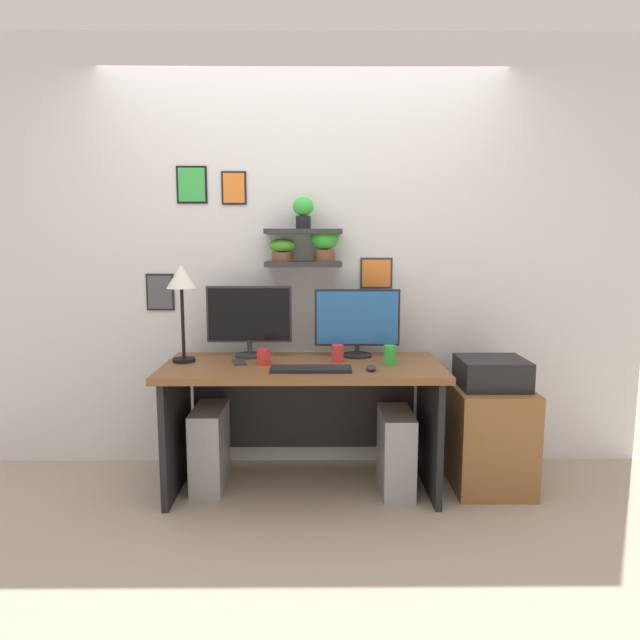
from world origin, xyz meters
TOP-DOWN VIEW (x-y plane):
  - ground_plane at (0.00, 0.00)m, footprint 8.00×8.00m
  - back_wall_assembly at (-0.00, 0.44)m, footprint 4.40×0.24m
  - desk at (0.00, 0.05)m, footprint 1.60×0.68m
  - monitor_left at (-0.33, 0.22)m, footprint 0.52×0.18m
  - monitor_right at (0.33, 0.22)m, footprint 0.52×0.18m
  - keyboard at (0.05, -0.17)m, footprint 0.44×0.14m
  - computer_mouse at (0.38, -0.17)m, footprint 0.06×0.09m
  - desk_lamp at (-0.70, 0.07)m, footprint 0.17×0.17m
  - cell_phone at (-0.37, 0.03)m, footprint 0.10×0.15m
  - coffee_mug at (-0.22, -0.01)m, footprint 0.08×0.08m
  - pen_cup at (0.20, 0.05)m, footprint 0.07×0.07m
  - water_cup at (0.50, -0.01)m, footprint 0.07×0.07m
  - drawer_cabinet at (1.10, 0.03)m, footprint 0.44×0.50m
  - printer at (1.10, 0.03)m, footprint 0.38×0.34m
  - computer_tower_left at (-0.55, 0.04)m, footprint 0.18×0.40m
  - computer_tower_right at (0.54, -0.02)m, footprint 0.18×0.40m

SIDE VIEW (x-z plane):
  - ground_plane at x=0.00m, z-range 0.00..0.00m
  - computer_tower_right at x=0.54m, z-range 0.00..0.47m
  - computer_tower_left at x=-0.55m, z-range 0.00..0.48m
  - drawer_cabinet at x=1.10m, z-range 0.00..0.60m
  - desk at x=0.00m, z-range 0.16..0.91m
  - printer at x=1.10m, z-range 0.60..0.77m
  - cell_phone at x=-0.37m, z-range 0.75..0.76m
  - keyboard at x=0.05m, z-range 0.75..0.77m
  - computer_mouse at x=0.38m, z-range 0.75..0.78m
  - coffee_mug at x=-0.22m, z-range 0.75..0.84m
  - pen_cup at x=0.20m, z-range 0.75..0.85m
  - water_cup at x=0.50m, z-range 0.75..0.86m
  - monitor_right at x=0.33m, z-range 0.76..1.17m
  - monitor_left at x=-0.33m, z-range 0.77..1.20m
  - desk_lamp at x=-0.70m, z-range 0.92..1.48m
  - back_wall_assembly at x=0.00m, z-range 0.00..2.70m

